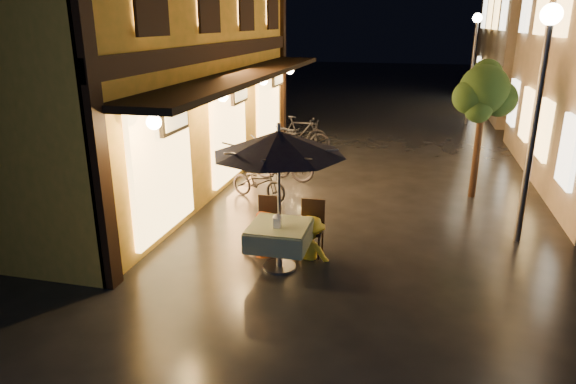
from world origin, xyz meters
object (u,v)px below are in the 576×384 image
(bicycle_0, at_px, (259,182))
(person_orange, at_px, (262,212))
(cafe_table, at_px, (279,236))
(patio_umbrella, at_px, (279,143))
(table_lantern, at_px, (277,220))
(person_yellow, at_px, (311,218))
(streetlamp_near, at_px, (541,84))

(bicycle_0, bearing_deg, person_orange, -140.70)
(person_orange, xyz_separation_m, bicycle_0, (-0.91, 2.77, -0.36))
(cafe_table, height_order, patio_umbrella, patio_umbrella)
(cafe_table, bearing_deg, bicycle_0, 112.47)
(cafe_table, height_order, bicycle_0, bicycle_0)
(bicycle_0, bearing_deg, cafe_table, -136.40)
(person_orange, bearing_deg, table_lantern, 115.37)
(person_yellow, bearing_deg, cafe_table, 65.86)
(streetlamp_near, height_order, person_orange, streetlamp_near)
(streetlamp_near, xyz_separation_m, patio_umbrella, (-4.08, -2.16, -0.77))
(patio_umbrella, relative_size, person_orange, 1.62)
(cafe_table, bearing_deg, table_lantern, -90.00)
(cafe_table, distance_m, person_orange, 0.72)
(streetlamp_near, relative_size, cafe_table, 4.27)
(person_yellow, bearing_deg, bicycle_0, -44.54)
(patio_umbrella, relative_size, table_lantern, 9.84)
(table_lantern, relative_size, person_yellow, 0.17)
(person_orange, distance_m, person_yellow, 0.87)
(patio_umbrella, distance_m, person_yellow, 1.58)
(cafe_table, bearing_deg, person_orange, 130.78)
(person_orange, distance_m, bicycle_0, 2.94)
(streetlamp_near, xyz_separation_m, bicycle_0, (-5.44, 1.14, -2.52))
(cafe_table, relative_size, bicycle_0, 0.65)
(streetlamp_near, relative_size, patio_umbrella, 1.72)
(streetlamp_near, bearing_deg, cafe_table, -152.12)
(patio_umbrella, xyz_separation_m, person_yellow, (0.41, 0.56, -1.42))
(bicycle_0, bearing_deg, streetlamp_near, -80.74)
(streetlamp_near, height_order, patio_umbrella, streetlamp_near)
(streetlamp_near, bearing_deg, patio_umbrella, -152.12)
(streetlamp_near, distance_m, patio_umbrella, 4.68)
(table_lantern, xyz_separation_m, person_orange, (-0.46, 0.65, -0.16))
(table_lantern, bearing_deg, bicycle_0, 111.73)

